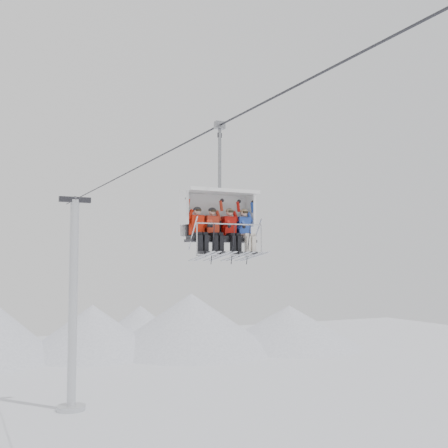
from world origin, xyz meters
name	(u,v)px	position (x,y,z in m)	size (l,w,h in m)	color
ridgeline	(14,331)	(-1.58, 42.05, 2.84)	(72.00, 21.00, 7.00)	silver
lift_tower_right	(73,317)	(0.00, 22.00, 5.78)	(2.00, 1.80, 13.48)	silver
haul_cable	(224,123)	(0.00, 0.00, 13.30)	(0.06, 0.06, 50.00)	#2B2B30
chairlift_carrier	(218,215)	(0.00, 0.41, 10.64)	(2.21, 1.17, 3.98)	black
skier_far_left	(198,229)	(-0.76, 0.11, 10.18)	(0.38, 1.69, 1.53)	red
skier_center_left	(213,230)	(-0.29, 0.11, 10.18)	(0.38, 1.69, 1.53)	#A62815
skier_center_right	(231,230)	(0.28, 0.11, 10.18)	(0.38, 1.69, 1.53)	#AC100A
skier_far_right	(245,231)	(0.75, 0.11, 10.18)	(0.38, 1.69, 1.53)	#2141A2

